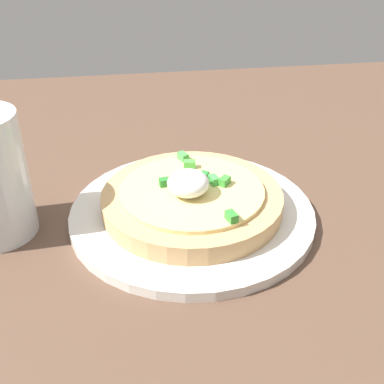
{
  "coord_description": "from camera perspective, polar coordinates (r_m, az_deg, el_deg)",
  "views": [
    {
      "loc": [
        -13.29,
        -52.96,
        31.43
      ],
      "look_at": [
        -6.94,
        -11.96,
        5.96
      ],
      "focal_mm": 44.96,
      "sensor_mm": 36.0,
      "label": 1
    }
  ],
  "objects": [
    {
      "name": "dining_table",
      "position": [
        0.62,
        4.63,
        2.67
      ],
      "size": [
        112.81,
        74.24,
        2.91
      ],
      "primitive_type": "cube",
      "color": "brown",
      "rests_on": "ground"
    },
    {
      "name": "plate",
      "position": [
        0.5,
        -0.0,
        -2.47
      ],
      "size": [
        25.17,
        25.17,
        1.05
      ],
      "primitive_type": "cylinder",
      "color": "silver",
      "rests_on": "dining_table"
    },
    {
      "name": "pizza",
      "position": [
        0.49,
        -0.01,
        -0.75
      ],
      "size": [
        18.47,
        18.47,
        4.84
      ],
      "color": "tan",
      "rests_on": "plate"
    }
  ]
}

